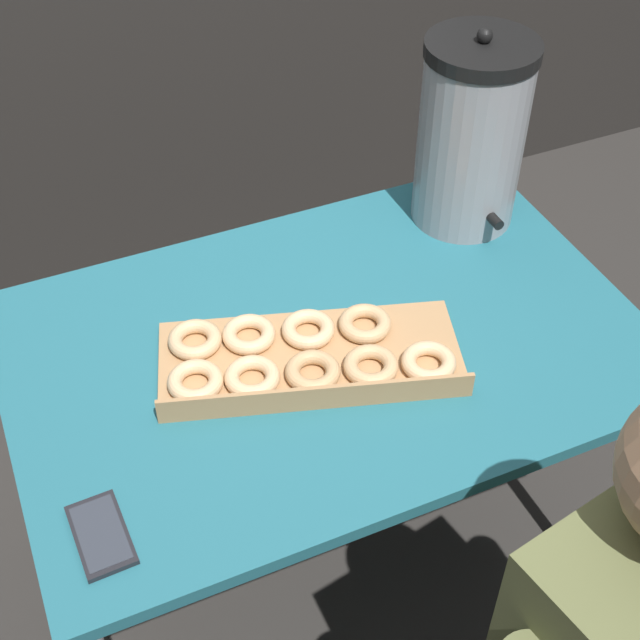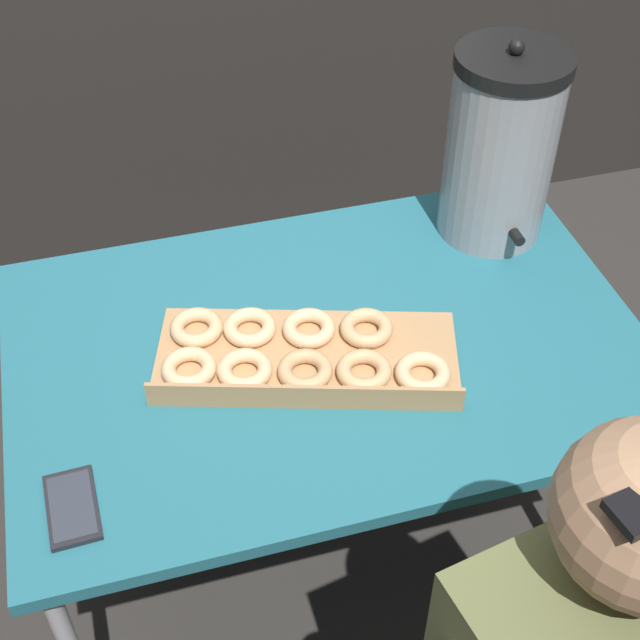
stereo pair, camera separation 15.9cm
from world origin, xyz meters
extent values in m
plane|color=#2D2B28|center=(0.00, 0.00, 0.00)|extent=(12.00, 12.00, 0.00)
cube|color=#236675|center=(0.00, 0.00, 0.71)|extent=(1.16, 0.77, 0.03)
cylinder|color=#ADADB2|center=(0.54, -0.34, 0.35)|extent=(0.03, 0.03, 0.70)
cylinder|color=#ADADB2|center=(-0.54, 0.34, 0.35)|extent=(0.03, 0.03, 0.70)
cylinder|color=#ADADB2|center=(0.54, 0.34, 0.35)|extent=(0.03, 0.03, 0.70)
cube|color=tan|center=(-0.05, -0.03, 0.74)|extent=(0.58, 0.38, 0.02)
cube|color=tan|center=(-0.08, -0.14, 0.76)|extent=(0.52, 0.16, 0.04)
torus|color=#EDBF8C|center=(-0.26, -0.02, 0.76)|extent=(0.10, 0.10, 0.03)
torus|color=#EEC08D|center=(-0.17, -0.05, 0.76)|extent=(0.10, 0.10, 0.03)
torus|color=tan|center=(-0.07, -0.08, 0.76)|extent=(0.14, 0.14, 0.03)
torus|color=tan|center=(0.03, -0.11, 0.76)|extent=(0.13, 0.13, 0.03)
torus|color=#EDBF8C|center=(0.13, -0.15, 0.76)|extent=(0.13, 0.13, 0.03)
torus|color=#E6B885|center=(-0.23, 0.07, 0.76)|extent=(0.12, 0.12, 0.03)
torus|color=#EFC18E|center=(-0.13, 0.05, 0.76)|extent=(0.10, 0.10, 0.03)
torus|color=#EFC18E|center=(-0.03, 0.02, 0.76)|extent=(0.14, 0.14, 0.03)
torus|color=tan|center=(0.07, -0.01, 0.76)|extent=(0.13, 0.13, 0.03)
cylinder|color=#939399|center=(0.42, 0.24, 0.91)|extent=(0.22, 0.22, 0.37)
cylinder|color=black|center=(0.42, 0.24, 1.11)|extent=(0.22, 0.22, 0.03)
sphere|color=black|center=(0.42, 0.24, 1.13)|extent=(0.03, 0.03, 0.03)
cylinder|color=black|center=(0.42, 0.13, 0.79)|extent=(0.02, 0.05, 0.02)
cube|color=black|center=(-0.48, -0.24, 0.73)|extent=(0.08, 0.14, 0.01)
cube|color=#2D333D|center=(-0.48, -0.24, 0.74)|extent=(0.07, 0.13, 0.00)
camera|label=1|loc=(-0.48, -1.06, 1.89)|focal=50.00mm
camera|label=2|loc=(-0.33, -1.11, 1.89)|focal=50.00mm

